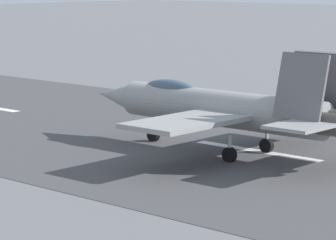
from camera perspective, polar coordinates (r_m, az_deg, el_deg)
The scene contains 4 objects.
ground_plane at distance 48.00m, azimuth 5.50°, elevation -1.97°, with size 400.00×400.00×0.00m, color slate.
runway_strip at distance 47.99m, azimuth 5.52°, elevation -1.96°, with size 240.00×26.00×0.02m.
fighter_jet at distance 46.99m, azimuth 3.39°, elevation 0.82°, with size 16.92×14.31×5.63m.
marker_cone_mid at distance 62.98m, azimuth 5.57°, elevation 0.98°, with size 0.44×0.44×0.55m, color orange.
Camera 1 is at (-28.17, 37.73, 9.34)m, focal length 95.73 mm.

